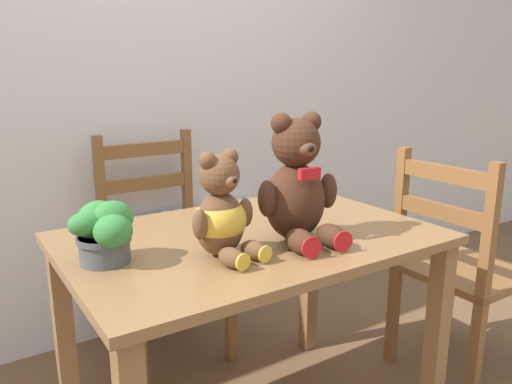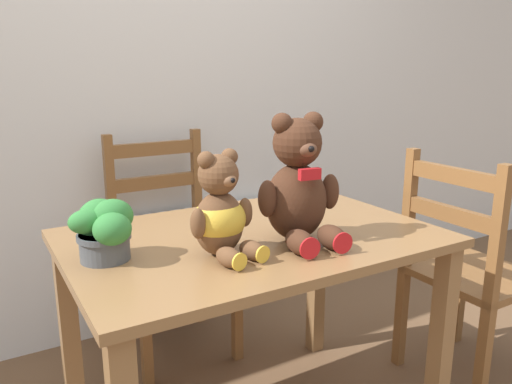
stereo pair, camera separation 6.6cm
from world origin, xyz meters
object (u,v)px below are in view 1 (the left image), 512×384
(teddy_bear_left, at_px, (222,215))
(potted_plant, at_px, (104,231))
(wooden_chair_side, at_px, (458,268))
(teddy_bear_right, at_px, (297,186))
(wooden_chair_behind, at_px, (161,249))

(teddy_bear_left, height_order, potted_plant, teddy_bear_left)
(wooden_chair_side, bearing_deg, teddy_bear_right, -91.56)
(wooden_chair_behind, bearing_deg, teddy_bear_left, 80.02)
(wooden_chair_side, xyz_separation_m, potted_plant, (-1.39, 0.16, 0.37))
(wooden_chair_behind, distance_m, wooden_chair_side, 1.28)
(wooden_chair_side, distance_m, potted_plant, 1.45)
(wooden_chair_side, height_order, teddy_bear_right, teddy_bear_right)
(wooden_chair_behind, xyz_separation_m, teddy_bear_left, (-0.15, -0.83, 0.39))
(wooden_chair_side, bearing_deg, potted_plant, -96.36)
(wooden_chair_side, height_order, potted_plant, wooden_chair_side)
(wooden_chair_behind, xyz_separation_m, potted_plant, (-0.44, -0.70, 0.36))
(teddy_bear_left, bearing_deg, teddy_bear_right, 167.49)
(teddy_bear_right, distance_m, potted_plant, 0.58)
(wooden_chair_side, xyz_separation_m, teddy_bear_left, (-1.10, 0.03, 0.40))
(wooden_chair_side, distance_m, teddy_bear_right, 0.95)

